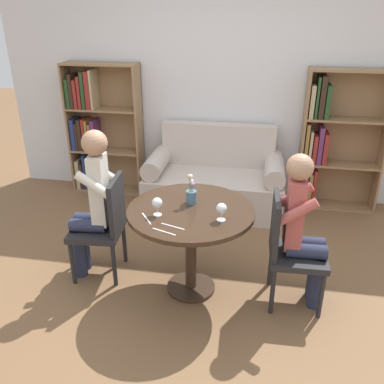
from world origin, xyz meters
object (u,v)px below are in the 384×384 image
(chair_left, at_px, (105,223))
(wine_glass_left, at_px, (157,203))
(bookshelf_right, at_px, (330,142))
(person_left, at_px, (92,202))
(person_right, at_px, (303,230))
(wine_glass_right, at_px, (221,209))
(couch, at_px, (215,181))
(chair_right, at_px, (289,247))
(flower_vase, at_px, (191,193))
(bookshelf_left, at_px, (97,127))

(chair_left, distance_m, wine_glass_left, 0.68)
(bookshelf_right, bearing_deg, chair_left, -139.16)
(person_left, height_order, person_right, person_left)
(chair_left, bearing_deg, person_right, 81.34)
(chair_left, relative_size, wine_glass_right, 6.69)
(bookshelf_right, relative_size, person_right, 1.27)
(couch, relative_size, bookshelf_right, 0.98)
(person_left, relative_size, person_right, 1.05)
(couch, height_order, chair_left, couch)
(wine_glass_left, bearing_deg, person_left, 159.80)
(couch, xyz_separation_m, wine_glass_left, (-0.23, -1.71, 0.53))
(couch, distance_m, person_right, 1.82)
(couch, xyz_separation_m, wine_glass_right, (0.25, -1.71, 0.53))
(couch, relative_size, wine_glass_left, 11.09)
(person_left, height_order, wine_glass_right, person_left)
(chair_right, relative_size, flower_vase, 3.66)
(couch, distance_m, flower_vase, 1.56)
(couch, bearing_deg, flower_vase, -90.58)
(bookshelf_left, bearing_deg, person_right, -38.08)
(bookshelf_left, bearing_deg, flower_vase, -49.53)
(wine_glass_left, distance_m, flower_vase, 0.32)
(bookshelf_left, bearing_deg, chair_right, -39.26)
(wine_glass_left, bearing_deg, chair_right, 7.77)
(bookshelf_left, height_order, chair_left, bookshelf_left)
(couch, height_order, person_right, person_right)
(person_left, bearing_deg, bookshelf_right, 124.79)
(chair_right, height_order, wine_glass_left, chair_right)
(person_left, distance_m, flower_vase, 0.84)
(couch, height_order, flower_vase, flower_vase)
(person_left, xyz_separation_m, person_right, (1.69, -0.09, -0.04))
(wine_glass_right, relative_size, flower_vase, 0.55)
(bookshelf_left, xyz_separation_m, chair_left, (0.74, -1.74, -0.31))
(wine_glass_left, xyz_separation_m, wine_glass_right, (0.47, 0.00, -0.00))
(bookshelf_right, distance_m, person_left, 2.74)
(bookshelf_left, bearing_deg, wine_glass_left, -57.24)
(chair_left, xyz_separation_m, wine_glass_left, (0.53, -0.24, 0.35))
(bookshelf_left, bearing_deg, bookshelf_right, 0.07)
(bookshelf_right, xyz_separation_m, chair_left, (-2.02, -1.74, -0.27))
(bookshelf_left, xyz_separation_m, person_left, (0.66, -1.75, -0.11))
(couch, height_order, chair_right, couch)
(couch, distance_m, bookshelf_left, 1.60)
(bookshelf_left, distance_m, person_left, 1.87)
(person_right, distance_m, flower_vase, 0.89)
(person_right, bearing_deg, bookshelf_right, -14.56)
(bookshelf_left, distance_m, chair_right, 2.93)
(person_left, distance_m, person_right, 1.69)
(wine_glass_right, height_order, flower_vase, flower_vase)
(flower_vase, bearing_deg, couch, 89.42)
(chair_right, bearing_deg, bookshelf_left, 48.76)
(bookshelf_left, xyz_separation_m, chair_right, (2.26, -1.84, -0.31))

